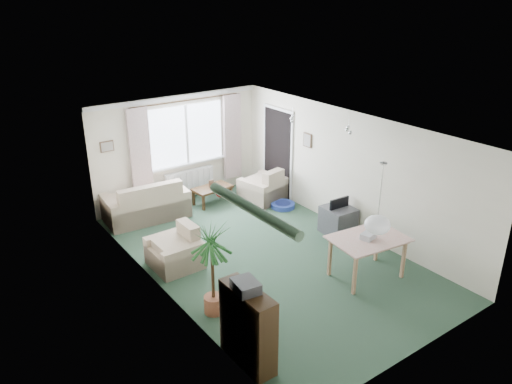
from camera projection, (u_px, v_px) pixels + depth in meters
ground at (266, 255)px, 9.08m from camera, size 6.50×6.50×0.00m
window at (186, 134)px, 11.04m from camera, size 1.80×0.03×1.30m
curtain_rod at (186, 101)px, 10.68m from camera, size 2.60×0.03×0.03m
curtain_left at (140, 155)px, 10.43m from camera, size 0.45×0.08×2.00m
curtain_right at (232, 137)px, 11.67m from camera, size 0.45×0.08×2.00m
radiator at (190, 181)px, 11.43m from camera, size 1.20×0.10×0.55m
doorway at (278, 153)px, 11.42m from camera, size 0.03×0.95×2.00m
pendant_lamp at (377, 225)px, 6.90m from camera, size 0.36×0.36×0.36m
tinsel_garland at (252, 209)px, 5.45m from camera, size 1.60×1.60×0.12m
bauble_cluster_a at (292, 116)px, 9.61m from camera, size 0.20×0.20×0.20m
bauble_cluster_b at (349, 127)px, 8.87m from camera, size 0.20×0.20×0.20m
wall_picture_back at (107, 146)px, 10.05m from camera, size 0.28×0.03×0.22m
wall_picture_right at (307, 140)px, 10.46m from camera, size 0.03×0.24×0.30m
sofa at (146, 199)px, 10.40m from camera, size 1.75×1.02×0.85m
armchair_corner at (263, 184)px, 11.30m from camera, size 1.02×0.99×0.78m
armchair_left at (174, 247)px, 8.61m from camera, size 0.79×0.84×0.74m
coffee_table at (212, 195)px, 11.20m from camera, size 0.91×0.56×0.39m
photo_frame at (211, 183)px, 11.12m from camera, size 0.12×0.03×0.16m
bookshelf at (248, 327)px, 6.32m from camera, size 0.31×0.89×1.08m
hifi_box at (246, 286)px, 6.09m from camera, size 0.33×0.38×0.14m
houseplant at (213, 270)px, 7.22m from camera, size 0.78×0.78×1.48m
dining_table at (367, 258)px, 8.30m from camera, size 1.21×0.88×0.70m
gift_box at (368, 236)px, 8.13m from camera, size 0.29×0.24×0.12m
tv_cube at (338, 220)px, 9.81m from camera, size 0.57×0.62×0.54m
pet_bed at (283, 205)px, 11.03m from camera, size 0.53×0.53×0.10m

